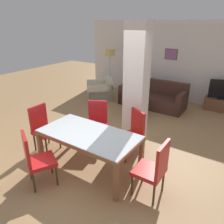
# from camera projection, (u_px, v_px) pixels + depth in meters

# --- Properties ---
(ground_plane) EXTENTS (18.00, 18.00, 0.00)m
(ground_plane) POSITION_uv_depth(u_px,v_px,m) (90.00, 167.00, 4.30)
(ground_plane) COLOR #A67D50
(back_wall) EXTENTS (7.20, 0.09, 2.70)m
(back_wall) POSITION_uv_depth(u_px,v_px,m) (178.00, 62.00, 7.52)
(back_wall) COLOR silver
(back_wall) RESTS_ON ground_plane
(divider_pillar) EXTENTS (0.47, 0.36, 2.70)m
(divider_pillar) POSITION_uv_depth(u_px,v_px,m) (136.00, 86.00, 4.75)
(divider_pillar) COLOR silver
(divider_pillar) RESTS_ON ground_plane
(dining_table) EXTENTS (1.86, 0.96, 0.76)m
(dining_table) POSITION_uv_depth(u_px,v_px,m) (89.00, 140.00, 4.06)
(dining_table) COLOR brown
(dining_table) RESTS_ON ground_plane
(dining_chair_far_left) EXTENTS (0.62, 0.62, 1.00)m
(dining_chair_far_left) POSITION_uv_depth(u_px,v_px,m) (97.00, 121.00, 4.98)
(dining_chair_far_left) COLOR red
(dining_chair_far_left) RESTS_ON ground_plane
(dining_chair_near_left) EXTENTS (0.62, 0.62, 1.00)m
(dining_chair_near_left) POSITION_uv_depth(u_px,v_px,m) (36.00, 158.00, 3.67)
(dining_chair_near_left) COLOR red
(dining_chair_near_left) RESTS_ON ground_plane
(dining_chair_head_right) EXTENTS (0.46, 0.46, 1.00)m
(dining_chair_head_right) POSITION_uv_depth(u_px,v_px,m) (154.00, 168.00, 3.42)
(dining_chair_head_right) COLOR red
(dining_chair_head_right) RESTS_ON ground_plane
(dining_chair_far_right) EXTENTS (0.62, 0.62, 1.00)m
(dining_chair_far_right) POSITION_uv_depth(u_px,v_px,m) (133.00, 132.00, 4.51)
(dining_chair_far_right) COLOR red
(dining_chair_far_right) RESTS_ON ground_plane
(dining_chair_head_left) EXTENTS (0.46, 0.46, 1.00)m
(dining_chair_head_left) POSITION_uv_depth(u_px,v_px,m) (43.00, 126.00, 4.75)
(dining_chair_head_left) COLOR red
(dining_chair_head_left) RESTS_ON ground_plane
(sofa) EXTENTS (2.13, 0.86, 0.85)m
(sofa) POSITION_uv_depth(u_px,v_px,m) (153.00, 98.00, 7.29)
(sofa) COLOR #40261F
(sofa) RESTS_ON ground_plane
(armchair) EXTENTS (1.22, 1.22, 0.80)m
(armchair) POSITION_uv_depth(u_px,v_px,m) (101.00, 91.00, 7.99)
(armchair) COLOR beige
(armchair) RESTS_ON ground_plane
(coffee_table) EXTENTS (0.60, 0.51, 0.42)m
(coffee_table) POSITION_uv_depth(u_px,v_px,m) (136.00, 109.00, 6.56)
(coffee_table) COLOR brown
(coffee_table) RESTS_ON ground_plane
(bottle) EXTENTS (0.07, 0.07, 0.28)m
(bottle) POSITION_uv_depth(u_px,v_px,m) (132.00, 99.00, 6.43)
(bottle) COLOR #194C23
(bottle) RESTS_ON coffee_table
(tv_stand) EXTENTS (1.05, 0.40, 0.40)m
(tv_stand) POSITION_uv_depth(u_px,v_px,m) (222.00, 105.00, 6.91)
(tv_stand) COLOR brown
(tv_stand) RESTS_ON ground_plane
(floor_lamp) EXTENTS (0.39, 0.39, 1.67)m
(floor_lamp) POSITION_uv_depth(u_px,v_px,m) (110.00, 56.00, 8.33)
(floor_lamp) COLOR #B7B7BC
(floor_lamp) RESTS_ON ground_plane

